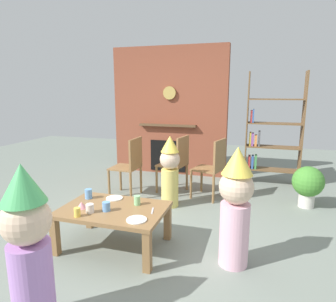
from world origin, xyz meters
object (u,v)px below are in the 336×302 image
at_px(paper_cup_near_right, 90,208).
at_px(birthday_cake_slice, 81,205).
at_px(paper_plate_rear, 137,220).
at_px(dining_chair_right, 213,165).
at_px(child_in_pink, 235,204).
at_px(potted_plant_tall, 308,183).
at_px(paper_cup_near_left, 88,194).
at_px(child_with_cone_hat, 29,244).
at_px(paper_plate_front, 114,198).
at_px(paper_cup_far_left, 137,200).
at_px(paper_cup_far_right, 77,212).
at_px(bookshelf, 269,135).
at_px(dining_chair_left, 130,164).
at_px(coffee_table, 114,214).
at_px(child_by_the_chairs, 170,170).
at_px(dining_chair_middle, 177,161).
at_px(paper_cup_center, 106,206).

height_order(paper_cup_near_right, birthday_cake_slice, paper_cup_near_right).
height_order(paper_plate_rear, dining_chair_right, dining_chair_right).
relative_size(child_in_pink, potted_plant_tall, 1.93).
distance_m(paper_cup_near_left, paper_plate_rear, 0.81).
relative_size(child_with_cone_hat, dining_chair_right, 1.27).
xyz_separation_m(paper_plate_front, paper_plate_rear, (0.45, -0.44, 0.00)).
xyz_separation_m(paper_cup_far_left, paper_cup_far_right, (-0.43, -0.43, -0.01)).
xyz_separation_m(bookshelf, dining_chair_left, (-2.00, -1.27, -0.34)).
height_order(coffee_table, child_by_the_chairs, child_by_the_chairs).
bearing_deg(dining_chair_middle, dining_chair_left, 40.88).
distance_m(paper_cup_near_right, birthday_cake_slice, 0.16).
bearing_deg(dining_chair_left, potted_plant_tall, -170.74).
bearing_deg(coffee_table, paper_cup_far_right, -128.79).
bearing_deg(potted_plant_tall, dining_chair_middle, 178.06).
bearing_deg(paper_plate_front, paper_cup_near_right, -97.39).
relative_size(paper_cup_far_right, potted_plant_tall, 0.15).
xyz_separation_m(dining_chair_right, potted_plant_tall, (1.29, 0.05, -0.17)).
distance_m(birthday_cake_slice, potted_plant_tall, 2.99).
bearing_deg(coffee_table, paper_cup_far_left, 36.39).
height_order(birthday_cake_slice, child_in_pink, child_in_pink).
distance_m(child_with_cone_hat, dining_chair_middle, 2.90).
distance_m(paper_cup_near_left, paper_plate_front, 0.29).
distance_m(paper_plate_front, dining_chair_middle, 1.59).
bearing_deg(birthday_cake_slice, child_by_the_chairs, 67.74).
xyz_separation_m(coffee_table, paper_cup_near_right, (-0.16, -0.17, 0.11)).
height_order(coffee_table, paper_cup_far_right, paper_cup_far_right).
xyz_separation_m(coffee_table, child_in_pink, (1.20, 0.03, 0.23)).
height_order(coffee_table, dining_chair_middle, dining_chair_middle).
relative_size(paper_plate_front, dining_chair_right, 0.20).
bearing_deg(coffee_table, paper_plate_front, 114.82).
distance_m(coffee_table, potted_plant_tall, 2.69).
distance_m(paper_cup_near_right, child_with_cone_hat, 0.94).
relative_size(bookshelf, dining_chair_middle, 2.11).
distance_m(paper_cup_far_right, dining_chair_middle, 2.12).
bearing_deg(potted_plant_tall, paper_cup_near_left, -147.35).
height_order(bookshelf, paper_cup_far_left, bookshelf).
relative_size(paper_cup_near_left, paper_cup_far_left, 1.09).
bearing_deg(paper_cup_center, coffee_table, 71.41).
height_order(paper_cup_near_left, dining_chair_middle, dining_chair_middle).
xyz_separation_m(bookshelf, coffee_table, (-1.55, -2.69, -0.49)).
height_order(paper_cup_near_right, paper_cup_far_right, paper_cup_near_right).
xyz_separation_m(paper_cup_far_left, child_with_cone_hat, (-0.23, -1.24, 0.13)).
bearing_deg(dining_chair_middle, birthday_cake_slice, 86.28).
height_order(paper_plate_front, dining_chair_middle, dining_chair_middle).
xyz_separation_m(dining_chair_left, dining_chair_middle, (0.63, 0.37, 0.00)).
bearing_deg(bookshelf, paper_plate_front, -124.04).
distance_m(bookshelf, paper_plate_rear, 3.17).
bearing_deg(paper_cup_near_right, bookshelf, 59.12).
bearing_deg(child_with_cone_hat, paper_cup_near_left, 17.35).
bearing_deg(dining_chair_right, birthday_cake_slice, 74.38).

